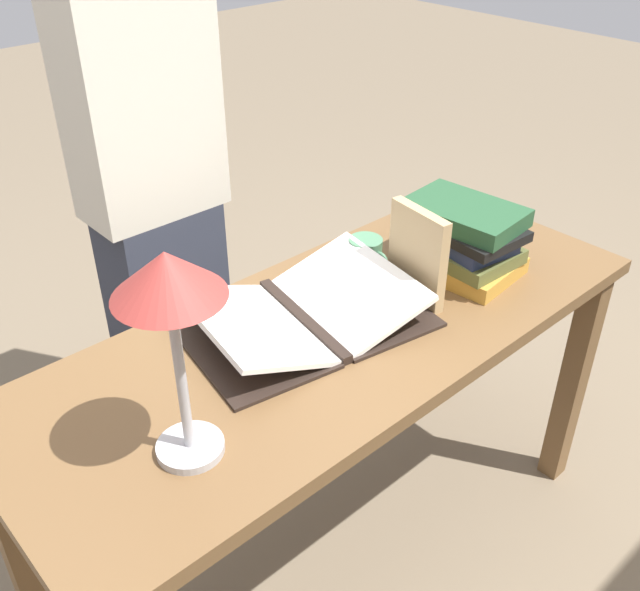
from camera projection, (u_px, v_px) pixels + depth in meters
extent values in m
plane|color=#70604C|center=(333.00, 548.00, 1.95)|extent=(12.00, 12.00, 0.00)
cube|color=brown|center=(337.00, 332.00, 1.56)|extent=(1.49, 0.59, 0.03)
cube|color=brown|center=(439.00, 309.00, 2.30)|extent=(0.06, 0.06, 0.71)
cube|color=brown|center=(20.00, 554.00, 1.52)|extent=(0.06, 0.06, 0.71)
cube|color=brown|center=(573.00, 380.00, 2.00)|extent=(0.06, 0.06, 0.71)
cube|color=black|center=(303.00, 319.00, 1.55)|extent=(0.08, 0.35, 0.02)
cube|color=black|center=(354.00, 303.00, 1.61)|extent=(0.30, 0.39, 0.01)
cube|color=black|center=(248.00, 341.00, 1.49)|extent=(0.30, 0.39, 0.01)
cube|color=white|center=(349.00, 291.00, 1.59)|extent=(0.28, 0.37, 0.08)
cube|color=white|center=(253.00, 325.00, 1.48)|extent=(0.28, 0.37, 0.08)
cube|color=#BC8933|center=(458.00, 262.00, 1.74)|extent=(0.23, 0.29, 0.04)
cube|color=brown|center=(460.00, 248.00, 1.72)|extent=(0.19, 0.27, 0.03)
cube|color=#1E284C|center=(462.00, 236.00, 1.70)|extent=(0.19, 0.26, 0.03)
cube|color=black|center=(463.00, 226.00, 1.69)|extent=(0.19, 0.29, 0.02)
cube|color=#234C2D|center=(464.00, 213.00, 1.67)|extent=(0.20, 0.28, 0.04)
cube|color=tan|center=(417.00, 255.00, 1.58)|extent=(0.05, 0.17, 0.22)
cylinder|color=#ADADB2|center=(191.00, 447.00, 1.23)|extent=(0.12, 0.12, 0.02)
cylinder|color=#ADADB2|center=(181.00, 375.00, 1.14)|extent=(0.02, 0.02, 0.30)
cone|color=#99332D|center=(167.00, 274.00, 1.04)|extent=(0.18, 0.18, 0.08)
cylinder|color=#4C7F5B|center=(365.00, 254.00, 1.73)|extent=(0.08, 0.08, 0.08)
torus|color=#4C7F5B|center=(380.00, 260.00, 1.70)|extent=(0.01, 0.05, 0.05)
cube|color=#2D3342|center=(172.00, 329.00, 2.14)|extent=(0.31, 0.20, 0.80)
cube|color=beige|center=(138.00, 82.00, 1.73)|extent=(0.36, 0.20, 0.68)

